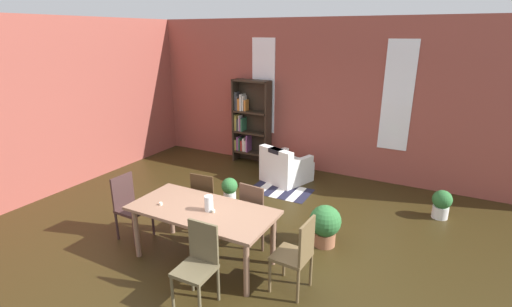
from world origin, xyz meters
The scene contains 20 objects.
ground_plane centered at (0.00, 0.00, 0.00)m, with size 10.55×10.55×0.00m, color #30250F.
back_wall_brick centered at (0.00, 3.68, 1.60)m, with size 9.12×0.12×3.20m, color #96463B.
left_wall_brick centered at (-4.12, 0.00, 1.60)m, with size 0.12×8.24×3.20m, color #96463B.
window_pane_0 centered at (-1.42, 3.61, 1.76)m, with size 0.55×0.02×2.08m, color white.
window_pane_1 centered at (1.42, 3.61, 1.76)m, with size 0.55×0.02×2.08m, color white.
dining_table centered at (-0.30, -0.32, 0.68)m, with size 1.89×0.90×0.76m.
vase_on_table centered at (-0.19, -0.32, 0.86)m, with size 0.11×0.11×0.20m, color silver.
tealight_candle_0 centered at (-0.11, -0.34, 0.78)m, with size 0.04×0.04×0.04m, color silver.
tealight_candle_1 centered at (-0.84, -0.49, 0.78)m, with size 0.04×0.04×0.04m, color silver.
dining_chair_far_right centered at (0.12, 0.35, 0.51)m, with size 0.43×0.43×0.95m.
dining_chair_head_left centered at (-1.62, -0.32, 0.51)m, with size 0.41×0.41×0.95m.
dining_chair_far_left centered at (-0.72, 0.35, 0.51)m, with size 0.43×0.43×0.95m.
dining_chair_near_right centered at (0.13, -1.00, 0.51)m, with size 0.41×0.41×0.95m.
dining_chair_head_right centered at (1.02, -0.33, 0.51)m, with size 0.42×0.42×0.95m.
bookshelf_tall centered at (-1.70, 3.44, 0.95)m, with size 0.88×0.30×1.92m.
armchair_white centered at (-0.46, 2.73, 0.28)m, with size 1.02×1.02×0.75m.
potted_plant_by_shelf centered at (-0.96, 1.38, 0.24)m, with size 0.29×0.29×0.45m.
potted_plant_corner centered at (2.43, 2.48, 0.26)m, with size 0.31×0.31×0.48m.
potted_plant_window centered at (1.00, 0.80, 0.33)m, with size 0.45×0.45×0.60m.
striped_rug centered at (-0.34, 2.23, 0.00)m, with size 1.16×0.71×0.01m.
Camera 1 is at (2.33, -3.77, 2.92)m, focal length 25.91 mm.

